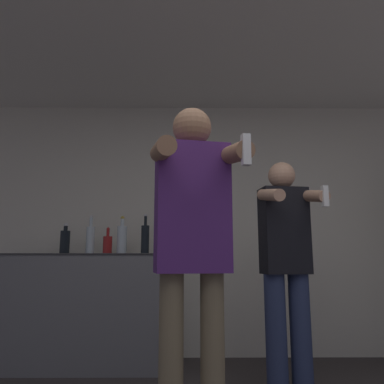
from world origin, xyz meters
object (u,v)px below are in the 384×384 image
at_px(person_woman_foreground, 193,238).
at_px(person_man_side, 286,264).
at_px(bottle_clear_vodka, 90,239).
at_px(bottle_tall_gin, 145,238).
at_px(bottle_green_wine, 65,241).
at_px(bottle_red_label, 122,239).
at_px(bottle_brown_liquor, 108,244).

xyz_separation_m(person_woman_foreground, person_man_side, (0.68, 0.85, -0.14)).
bearing_deg(bottle_clear_vodka, bottle_tall_gin, 0.00).
xyz_separation_m(bottle_tall_gin, bottle_green_wine, (-0.74, -0.00, -0.03)).
relative_size(bottle_clear_vodka, bottle_tall_gin, 0.96).
height_order(person_woman_foreground, person_man_side, person_woman_foreground).
relative_size(bottle_red_label, person_man_side, 0.21).
distance_m(bottle_brown_liquor, person_woman_foreground, 1.77).
xyz_separation_m(bottle_brown_liquor, bottle_clear_vodka, (-0.16, 0.00, 0.05)).
xyz_separation_m(bottle_red_label, person_woman_foreground, (0.64, -1.59, -0.08)).
height_order(bottle_brown_liquor, bottle_red_label, bottle_red_label).
bearing_deg(person_man_side, bottle_green_wine, 158.02).
relative_size(bottle_tall_gin, bottle_green_wine, 1.30).
distance_m(bottle_brown_liquor, bottle_red_label, 0.14).
distance_m(bottle_green_wine, person_woman_foreground, 1.97).
bearing_deg(person_man_side, bottle_tall_gin, 146.04).
distance_m(bottle_clear_vodka, bottle_red_label, 0.29).
bearing_deg(bottle_brown_liquor, person_woman_foreground, -64.26).
distance_m(bottle_tall_gin, person_woman_foreground, 1.65).
distance_m(bottle_red_label, bottle_tall_gin, 0.21).
bearing_deg(person_woman_foreground, person_man_side, 51.37).
height_order(bottle_clear_vodka, person_man_side, person_man_side).
height_order(bottle_red_label, person_woman_foreground, person_woman_foreground).
height_order(bottle_brown_liquor, bottle_green_wine, bottle_green_wine).
distance_m(bottle_tall_gin, person_man_side, 1.35).
bearing_deg(bottle_clear_vodka, bottle_red_label, 0.00).
relative_size(bottle_brown_liquor, bottle_red_label, 0.69).
height_order(bottle_tall_gin, bottle_green_wine, bottle_tall_gin).
bearing_deg(person_woman_foreground, bottle_clear_vodka, 120.22).
bearing_deg(person_man_side, person_woman_foreground, -128.63).
distance_m(bottle_clear_vodka, bottle_tall_gin, 0.50).
distance_m(bottle_brown_liquor, bottle_clear_vodka, 0.17).
xyz_separation_m(bottle_brown_liquor, bottle_green_wine, (-0.39, -0.00, 0.03)).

